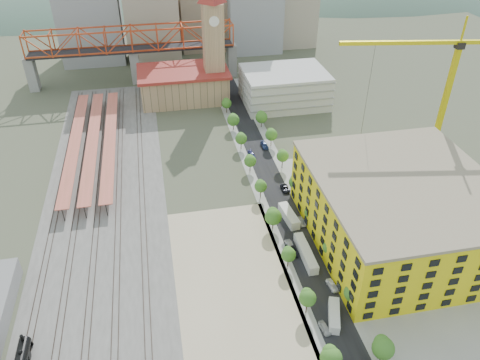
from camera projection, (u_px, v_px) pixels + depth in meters
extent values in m
plane|color=#474C38|center=(229.00, 212.00, 137.15)|extent=(400.00, 400.00, 0.00)
cube|color=#605E59|center=(106.00, 192.00, 145.53)|extent=(36.00, 165.00, 0.06)
cube|color=tan|center=(236.00, 294.00, 110.92)|extent=(28.00, 67.00, 0.06)
cube|color=black|center=(270.00, 178.00, 151.89)|extent=(12.00, 170.00, 0.06)
cube|color=gray|center=(253.00, 180.00, 151.00)|extent=(3.00, 170.00, 0.04)
cube|color=gray|center=(286.00, 176.00, 152.78)|extent=(3.00, 170.00, 0.04)
cube|color=gray|center=(404.00, 236.00, 128.16)|extent=(50.00, 90.00, 0.06)
cube|color=#382B23|center=(57.00, 197.00, 143.09)|extent=(0.12, 160.00, 0.18)
cube|color=#382B23|center=(61.00, 196.00, 143.32)|extent=(0.12, 160.00, 0.18)
cube|color=#382B23|center=(77.00, 194.00, 144.05)|extent=(0.12, 160.00, 0.18)
cube|color=#382B23|center=(82.00, 194.00, 144.29)|extent=(0.12, 160.00, 0.18)
cube|color=#382B23|center=(97.00, 192.00, 145.02)|extent=(0.12, 160.00, 0.18)
cube|color=#382B23|center=(102.00, 192.00, 145.25)|extent=(0.12, 160.00, 0.18)
cube|color=#382B23|center=(117.00, 190.00, 145.99)|extent=(0.12, 160.00, 0.18)
cube|color=#382B23|center=(121.00, 190.00, 146.22)|extent=(0.12, 160.00, 0.18)
cube|color=#382B23|center=(139.00, 188.00, 147.12)|extent=(0.12, 160.00, 0.18)
cube|color=#382B23|center=(144.00, 187.00, 147.35)|extent=(0.12, 160.00, 0.18)
cube|color=#D96153|center=(75.00, 141.00, 163.84)|extent=(4.00, 80.00, 0.25)
cylinder|color=black|center=(76.00, 146.00, 164.96)|extent=(0.24, 0.24, 4.00)
cube|color=#D96153|center=(93.00, 140.00, 164.81)|extent=(4.00, 80.00, 0.25)
cylinder|color=black|center=(94.00, 145.00, 165.93)|extent=(0.24, 0.24, 4.00)
cube|color=#D96153|center=(110.00, 138.00, 165.78)|extent=(4.00, 80.00, 0.25)
cylinder|color=black|center=(111.00, 143.00, 166.90)|extent=(0.24, 0.24, 4.00)
cube|color=tan|center=(184.00, 86.00, 199.52)|extent=(36.00, 22.00, 12.00)
cube|color=maroon|center=(183.00, 71.00, 195.87)|extent=(38.00, 24.00, 1.20)
cube|color=tan|center=(214.00, 53.00, 192.13)|extent=(8.00, 8.00, 40.00)
cylinder|color=white|center=(214.00, 21.00, 180.94)|extent=(4.00, 0.30, 4.00)
cube|color=silver|center=(284.00, 87.00, 195.83)|extent=(34.00, 26.00, 14.00)
cube|color=gray|center=(32.00, 74.00, 206.86)|extent=(4.00, 6.00, 15.00)
cube|color=gray|center=(232.00, 60.00, 221.37)|extent=(4.00, 6.00, 15.00)
cube|color=gray|center=(135.00, 67.00, 214.12)|extent=(4.00, 6.00, 15.00)
cube|color=black|center=(133.00, 50.00, 209.62)|extent=(90.00, 9.00, 1.00)
cube|color=#D5C712|center=(400.00, 212.00, 122.64)|extent=(44.00, 50.00, 18.00)
cube|color=gray|center=(407.00, 182.00, 117.36)|extent=(44.60, 50.60, 0.80)
cube|color=#9EA0A3|center=(91.00, 23.00, 232.83)|extent=(30.00, 25.00, 38.00)
cube|color=#B2A58C|center=(150.00, 8.00, 229.69)|extent=(26.00, 22.00, 52.00)
cube|color=gray|center=(202.00, 19.00, 252.39)|extent=(24.00, 24.00, 30.00)
cube|color=#B2A58C|center=(294.00, 3.00, 252.47)|extent=(22.00, 20.00, 44.00)
cube|color=brown|center=(175.00, 19.00, 259.37)|extent=(20.00, 20.00, 26.00)
ellipsoid|color=#4C6B59|center=(75.00, 94.00, 373.43)|extent=(396.00, 216.00, 180.00)
ellipsoid|color=#4C6B59|center=(223.00, 109.00, 406.27)|extent=(484.00, 264.00, 220.00)
ellipsoid|color=#4C6B59|center=(356.00, 74.00, 413.27)|extent=(418.00, 228.00, 190.00)
cylinder|color=black|center=(22.00, 338.00, 95.64)|extent=(0.70, 0.70, 1.60)
sphere|color=black|center=(20.00, 352.00, 93.49)|extent=(1.00, 1.00, 1.00)
cone|color=black|center=(28.00, 341.00, 98.95)|extent=(2.59, 1.60, 2.59)
cube|color=#D3C20D|center=(442.00, 113.00, 144.85)|extent=(1.46, 1.46, 40.96)
cube|color=black|center=(460.00, 45.00, 132.83)|extent=(2.28, 2.28, 1.82)
cube|color=#D3C20D|center=(400.00, 43.00, 131.87)|extent=(34.30, 6.75, 1.09)
cube|color=#D3C20D|center=(480.00, 42.00, 132.46)|extent=(10.95, 2.87, 1.09)
cube|color=#D3C20D|center=(464.00, 29.00, 130.28)|extent=(0.46, 0.46, 7.28)
cube|color=silver|center=(334.00, 316.00, 104.18)|extent=(5.12, 9.07, 2.41)
cube|color=silver|center=(308.00, 259.00, 118.97)|extent=(2.51, 9.45, 2.59)
cube|color=silver|center=(303.00, 247.00, 122.58)|extent=(2.45, 9.26, 2.53)
cube|color=silver|center=(289.00, 216.00, 133.31)|extent=(3.79, 10.39, 2.78)
imported|color=#B8B8B8|center=(325.00, 328.00, 101.99)|extent=(2.19, 4.19, 1.36)
imported|color=gray|center=(290.00, 245.00, 124.08)|extent=(1.79, 4.31, 1.39)
imported|color=black|center=(292.00, 251.00, 122.27)|extent=(2.99, 5.31, 1.40)
imported|color=navy|center=(252.00, 155.00, 162.28)|extent=(2.37, 5.11, 1.45)
imported|color=white|center=(332.00, 286.00, 112.20)|extent=(2.28, 4.49, 1.46)
imported|color=gray|center=(301.00, 222.00, 132.29)|extent=(1.66, 4.21, 1.36)
imported|color=black|center=(285.00, 189.00, 145.76)|extent=(2.24, 4.72, 1.30)
imported|color=navy|center=(264.00, 146.00, 167.85)|extent=(2.37, 5.26, 1.50)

